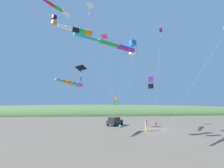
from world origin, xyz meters
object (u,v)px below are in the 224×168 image
Objects in this scene: kite_delta_white_trailing at (90,7)px; kite_windsock_yellow_midlevel at (117,46)px; kite_box_black_fish_shape at (133,47)px; kite_windsock_green_low_center at (73,83)px; person_child_green_jacket at (156,123)px; kite_box_checkered_midright at (151,83)px; kite_windsock_long_streamer_left at (80,31)px; kite_delta_magenta_far_left at (104,37)px; cooler_box at (120,126)px; parked_car at (115,121)px; kite_box_rainbow_low_near at (54,20)px; kite_box_small_distant at (116,101)px; kite_windsock_purple_drifting at (56,8)px; kite_delta_orange_high_right at (81,68)px; person_adult_flyer at (146,124)px; kite_box_red_high_left at (161,29)px.

kite_windsock_yellow_midlevel is at bearing 24.66° from kite_delta_white_trailing.
kite_box_black_fish_shape is 10.41m from kite_windsock_green_low_center.
person_child_green_jacket is at bearing 118.59° from kite_delta_white_trailing.
kite_delta_white_trailing reaches higher than kite_box_checkered_midright.
kite_windsock_long_streamer_left is 0.90× the size of kite_windsock_yellow_midlevel.
person_child_green_jacket is 0.07× the size of kite_delta_magenta_far_left.
person_child_green_jacket is (-0.17, 7.67, 0.49)m from cooler_box.
kite_windsock_yellow_midlevel is at bearing -32.12° from kite_box_black_fish_shape.
kite_delta_magenta_far_left is (1.04, -11.08, 17.97)m from person_child_green_jacket.
kite_box_rainbow_low_near reaches higher than parked_car.
kite_box_small_distant is (-5.79, 8.68, -9.68)m from kite_box_rainbow_low_near.
kite_delta_magenta_far_left is 0.95× the size of kite_windsock_purple_drifting.
kite_windsock_green_low_center is 1.14× the size of kite_delta_orange_high_right.
kite_windsock_long_streamer_left is at bearing -15.12° from kite_delta_white_trailing.
parked_car is 16.17m from kite_box_checkered_midright.
kite_windsock_yellow_midlevel is (10.30, -6.93, 9.53)m from person_adult_flyer.
kite_delta_magenta_far_left is 14.37m from kite_windsock_green_low_center.
kite_windsock_green_low_center is at bearing -68.76° from kite_box_red_high_left.
person_child_green_jacket is 19.32m from kite_windsock_green_low_center.
kite_windsock_yellow_midlevel reaches higher than parked_car.
kite_box_red_high_left is 1.05× the size of kite_delta_white_trailing.
kite_windsock_yellow_midlevel reaches higher than person_child_green_jacket.
person_adult_flyer is 18.45m from kite_windsock_long_streamer_left.
kite_windsock_long_streamer_left is 1.65× the size of kite_box_small_distant.
kite_box_black_fish_shape is 1.04× the size of kite_windsock_green_low_center.
person_adult_flyer is at bearing 42.64° from cooler_box.
kite_windsock_long_streamer_left is 1.42× the size of kite_delta_orange_high_right.
kite_box_black_fish_shape is 14.00m from kite_windsock_purple_drifting.
person_adult_flyer is at bearing 164.73° from kite_box_checkered_midright.
kite_windsock_purple_drifting is (-4.44, -13.54, 12.82)m from kite_box_checkered_midright.
kite_box_small_distant is (-5.41, -3.68, -2.14)m from kite_box_checkered_midright.
kite_box_red_high_left is 20.36m from kite_box_small_distant.
kite_delta_magenta_far_left reaches higher than kite_box_black_fish_shape.
kite_delta_orange_high_right reaches higher than kite_windsock_yellow_midlevel.
kite_box_red_high_left is at bearing 118.70° from kite_box_rainbow_low_near.
kite_windsock_long_streamer_left is 0.83× the size of kite_windsock_purple_drifting.
kite_box_black_fish_shape is (9.32, -7.40, 12.26)m from person_child_green_jacket.
kite_delta_white_trailing is at bearing -155.34° from kite_windsock_yellow_midlevel.
kite_box_small_distant is (5.04, -11.10, -16.31)m from kite_box_red_high_left.
kite_windsock_yellow_midlevel is at bearing -60.56° from kite_box_checkered_midright.
kite_delta_white_trailing is at bearing -72.14° from person_adult_flyer.
cooler_box is at bearing 138.86° from kite_box_rainbow_low_near.
kite_box_red_high_left reaches higher than kite_box_rainbow_low_near.
person_child_green_jacket is at bearing 124.14° from kite_box_small_distant.
kite_box_rainbow_low_near is 14.23m from kite_box_small_distant.
kite_box_red_high_left is (-10.83, 19.78, 6.63)m from kite_box_rainbow_low_near.
kite_box_black_fish_shape reaches higher than person_adult_flyer.
person_adult_flyer is (4.18, 3.85, 0.87)m from cooler_box.
cooler_box is at bearing 167.99° from kite_windsock_yellow_midlevel.
kite_windsock_green_low_center is (0.69, -2.15, -13.15)m from kite_delta_white_trailing.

